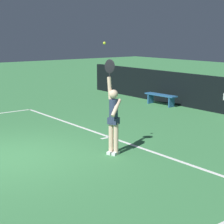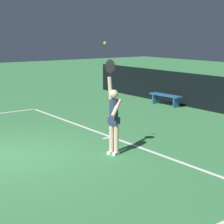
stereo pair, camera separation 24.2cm
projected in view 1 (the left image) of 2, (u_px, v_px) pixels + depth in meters
name	position (u px, v px, depth m)	size (l,w,h in m)	color
ground_plane	(11.00, 157.00, 9.29)	(60.00, 60.00, 0.00)	#3D844A
court_lines	(23.00, 154.00, 9.49)	(10.48, 5.48, 0.00)	white
tennis_player	(113.00, 116.00, 9.34)	(0.49, 0.41, 2.34)	beige
tennis_ball	(104.00, 43.00, 9.04)	(0.07, 0.07, 0.07)	#CBDC31
courtside_bench_near	(161.00, 97.00, 15.96)	(1.54, 0.45, 0.45)	#285A8E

